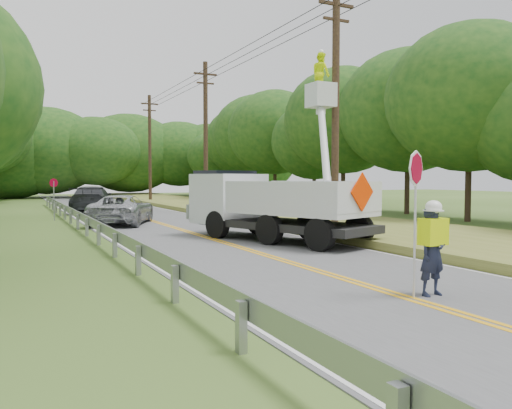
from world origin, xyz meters
name	(u,v)px	position (x,y,z in m)	size (l,w,h in m)	color
ground	(385,292)	(0.00, 0.00, 0.00)	(140.00, 140.00, 0.00)	#3A581C
road	(179,229)	(0.00, 14.00, 0.01)	(7.20, 96.00, 0.03)	#515153
guardrail	(83,219)	(-4.02, 14.91, 0.55)	(0.18, 48.00, 0.77)	gray
utility_poles	(250,124)	(5.00, 17.02, 5.27)	(1.60, 43.30, 10.00)	black
tall_grass_verge	(312,220)	(7.10, 14.00, 0.15)	(7.00, 96.00, 0.30)	#5B6625
treeline_right	(326,128)	(15.66, 25.62, 6.22)	(10.16, 53.32, 10.66)	#332319
treeline_horizon	(69,151)	(-0.39, 56.13, 5.50)	(57.52, 14.23, 11.37)	#154215
flagger	(432,244)	(0.56, -0.70, 1.03)	(1.10, 0.46, 2.82)	#191E33
bucket_truck	(262,196)	(1.85, 9.28, 1.62)	(5.13, 7.84, 7.21)	black
suv_silver	(122,209)	(-1.81, 17.57, 0.75)	(2.43, 5.28, 1.47)	#ADB0B5
suv_darkgrey	(92,199)	(-1.86, 27.38, 0.89)	(2.44, 6.00, 1.74)	#313338
stop_sign_permanent	(54,193)	(-4.69, 21.40, 1.50)	(0.46, 0.20, 2.30)	gray
yard_sign	(436,231)	(5.73, 4.26, 0.58)	(0.55, 0.13, 0.80)	white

